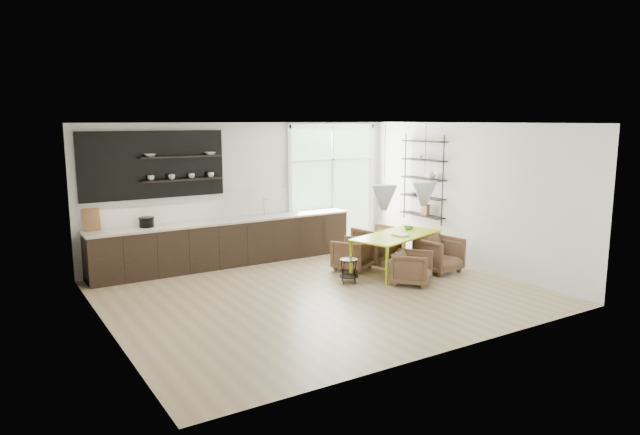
{
  "coord_description": "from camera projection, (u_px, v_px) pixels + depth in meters",
  "views": [
    {
      "loc": [
        -5.03,
        -8.04,
        2.96
      ],
      "look_at": [
        0.36,
        0.6,
        1.21
      ],
      "focal_mm": 32.0,
      "sensor_mm": 36.0,
      "label": 1
    }
  ],
  "objects": [
    {
      "name": "room",
      "position": [
        316.0,
        199.0,
        10.82
      ],
      "size": [
        7.02,
        6.01,
        2.91
      ],
      "color": "tan",
      "rests_on": "ground"
    },
    {
      "name": "kitchen_run",
      "position": [
        222.0,
        237.0,
        11.63
      ],
      "size": [
        5.54,
        0.69,
        2.75
      ],
      "color": "black",
      "rests_on": "ground"
    },
    {
      "name": "right_shelving",
      "position": [
        424.0,
        181.0,
        12.3
      ],
      "size": [
        0.26,
        1.22,
        1.9
      ],
      "color": "black",
      "rests_on": "ground"
    },
    {
      "name": "dining_table",
      "position": [
        397.0,
        237.0,
        11.19
      ],
      "size": [
        2.19,
        1.48,
        0.73
      ],
      "rotation": [
        0.0,
        0.0,
        0.32
      ],
      "color": "#AAC117",
      "rests_on": "ground"
    },
    {
      "name": "armchair_back_left",
      "position": [
        352.0,
        254.0,
        11.36
      ],
      "size": [
        0.92,
        0.92,
        0.63
      ],
      "primitive_type": "imported",
      "rotation": [
        0.0,
        0.0,
        3.65
      ],
      "color": "brown",
      "rests_on": "ground"
    },
    {
      "name": "armchair_back_right",
      "position": [
        376.0,
        243.0,
        12.08
      ],
      "size": [
        0.91,
        0.93,
        0.74
      ],
      "primitive_type": "imported",
      "rotation": [
        0.0,
        0.0,
        3.31
      ],
      "color": "brown",
      "rests_on": "ground"
    },
    {
      "name": "armchair_front_left",
      "position": [
        413.0,
        268.0,
        10.34
      ],
      "size": [
        0.91,
        0.92,
        0.6
      ],
      "primitive_type": "imported",
      "rotation": [
        0.0,
        0.0,
        0.67
      ],
      "color": "brown",
      "rests_on": "ground"
    },
    {
      "name": "armchair_front_right",
      "position": [
        439.0,
        255.0,
        11.16
      ],
      "size": [
        0.84,
        0.85,
        0.69
      ],
      "primitive_type": "imported",
      "rotation": [
        0.0,
        0.0,
        0.13
      ],
      "color": "brown",
      "rests_on": "ground"
    },
    {
      "name": "wire_stool",
      "position": [
        349.0,
        268.0,
        10.43
      ],
      "size": [
        0.35,
        0.35,
        0.44
      ],
      "rotation": [
        0.0,
        0.0,
        0.09
      ],
      "color": "black",
      "rests_on": "ground"
    },
    {
      "name": "table_book",
      "position": [
        396.0,
        236.0,
        11.01
      ],
      "size": [
        0.25,
        0.33,
        0.03
      ],
      "primitive_type": "imported",
      "rotation": [
        0.0,
        0.0,
        0.07
      ],
      "color": "white",
      "rests_on": "dining_table"
    },
    {
      "name": "table_bowl",
      "position": [
        409.0,
        228.0,
        11.68
      ],
      "size": [
        0.26,
        0.26,
        0.06
      ],
      "primitive_type": "imported",
      "rotation": [
        0.0,
        0.0,
        0.42
      ],
      "color": "#44734C",
      "rests_on": "dining_table"
    }
  ]
}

